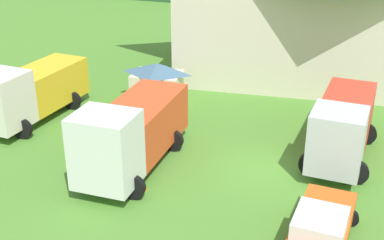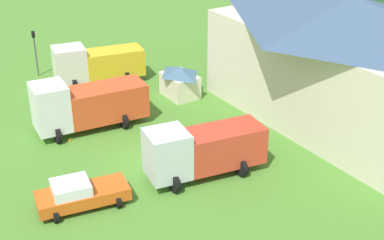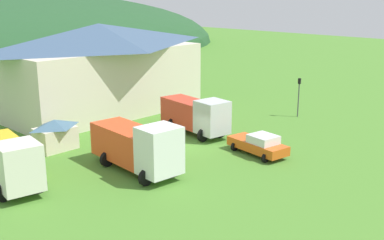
{
  "view_description": "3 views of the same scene",
  "coord_description": "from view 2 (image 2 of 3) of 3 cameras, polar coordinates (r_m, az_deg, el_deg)",
  "views": [
    {
      "loc": [
        1.69,
        -21.4,
        11.99
      ],
      "look_at": [
        -3.85,
        1.25,
        1.62
      ],
      "focal_mm": 48.34,
      "sensor_mm": 36.0,
      "label": 1
    },
    {
      "loc": [
        26.37,
        -13.26,
        17.22
      ],
      "look_at": [
        0.27,
        3.35,
        2.06
      ],
      "focal_mm": 50.47,
      "sensor_mm": 36.0,
      "label": 2
    },
    {
      "loc": [
        -26.43,
        -25.69,
        12.21
      ],
      "look_at": [
        1.76,
        1.04,
        1.74
      ],
      "focal_mm": 45.02,
      "sensor_mm": 36.0,
      "label": 3
    }
  ],
  "objects": [
    {
      "name": "ground_plane",
      "position": [
        34.17,
        -5.0,
        -4.27
      ],
      "size": [
        200.0,
        200.0,
        0.0
      ],
      "primitive_type": "plane",
      "color": "#4C842D"
    },
    {
      "name": "service_pickup_orange",
      "position": [
        30.0,
        -11.74,
        -7.64
      ],
      "size": [
        2.88,
        5.19,
        1.66
      ],
      "rotation": [
        0.0,
        0.0,
        -1.73
      ],
      "color": "#DA5819",
      "rests_on": "ground"
    },
    {
      "name": "heavy_rig_white",
      "position": [
        37.86,
        -11.2,
        1.68
      ],
      "size": [
        3.77,
        7.94,
        3.73
      ],
      "rotation": [
        0.0,
        0.0,
        -1.66
      ],
      "color": "white",
      "rests_on": "ground"
    },
    {
      "name": "traffic_cone_near_pickup",
      "position": [
        37.14,
        -12.72,
        -2.22
      ],
      "size": [
        0.36,
        0.36,
        0.57
      ],
      "primitive_type": "cone",
      "color": "orange",
      "rests_on": "ground"
    },
    {
      "name": "depot_building",
      "position": [
        38.79,
        16.0,
        6.19
      ],
      "size": [
        20.94,
        10.75,
        9.06
      ],
      "color": "beige",
      "rests_on": "ground"
    },
    {
      "name": "heavy_rig_striped",
      "position": [
        45.6,
        -10.21,
        5.92
      ],
      "size": [
        3.91,
        7.62,
        3.44
      ],
      "rotation": [
        0.0,
        0.0,
        -1.75
      ],
      "color": "silver",
      "rests_on": "ground"
    },
    {
      "name": "play_shed_cream",
      "position": [
        42.64,
        -1.29,
        4.12
      ],
      "size": [
        3.18,
        2.31,
        2.44
      ],
      "color": "beige",
      "rests_on": "ground"
    },
    {
      "name": "tow_truck_silver",
      "position": [
        31.65,
        0.97,
        -3.1
      ],
      "size": [
        3.74,
        7.42,
        3.34
      ],
      "rotation": [
        0.0,
        0.0,
        -1.72
      ],
      "color": "silver",
      "rests_on": "ground"
    },
    {
      "name": "traffic_light_west",
      "position": [
        48.25,
        -16.25,
        7.25
      ],
      "size": [
        0.2,
        0.32,
        4.01
      ],
      "color": "#4C4C51",
      "rests_on": "ground"
    }
  ]
}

